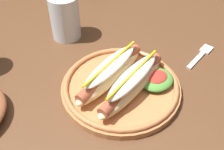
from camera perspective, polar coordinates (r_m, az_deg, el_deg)
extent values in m
cube|color=#51331E|center=(0.68, -6.12, -3.69)|extent=(1.43, 1.05, 0.04)
cylinder|color=#51331E|center=(1.49, 3.08, 7.73)|extent=(0.06, 0.06, 0.70)
cylinder|color=#B77042|center=(0.65, 1.81, -2.71)|extent=(0.28, 0.28, 0.02)
torus|color=#B77042|center=(0.65, 1.83, -1.97)|extent=(0.27, 0.27, 0.01)
ellipsoid|color=beige|center=(0.62, 4.12, -2.10)|extent=(0.24, 0.09, 0.04)
cylinder|color=#9E4C33|center=(0.62, 4.16, -1.59)|extent=(0.22, 0.06, 0.03)
ellipsoid|color=silver|center=(0.61, 4.25, -0.37)|extent=(0.18, 0.07, 0.02)
cylinder|color=yellow|center=(0.60, 4.30, 0.32)|extent=(0.19, 0.04, 0.01)
ellipsoid|color=beige|center=(0.65, -0.31, 0.15)|extent=(0.24, 0.09, 0.04)
cylinder|color=#9E4C33|center=(0.64, -0.31, 0.65)|extent=(0.22, 0.06, 0.03)
ellipsoid|color=silver|center=(0.63, -0.32, 1.87)|extent=(0.18, 0.07, 0.02)
cylinder|color=yellow|center=(0.62, -0.32, 2.56)|extent=(0.19, 0.04, 0.01)
ellipsoid|color=#4C8C38|center=(0.65, 9.18, -0.98)|extent=(0.08, 0.07, 0.02)
ellipsoid|color=red|center=(0.65, 9.28, -0.34)|extent=(0.05, 0.04, 0.01)
cube|color=silver|center=(0.77, 16.88, 2.97)|extent=(0.09, 0.02, 0.00)
cube|color=silver|center=(0.82, 18.79, 5.03)|extent=(0.04, 0.03, 0.00)
cylinder|color=silver|center=(0.81, -9.62, 11.63)|extent=(0.08, 0.08, 0.13)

